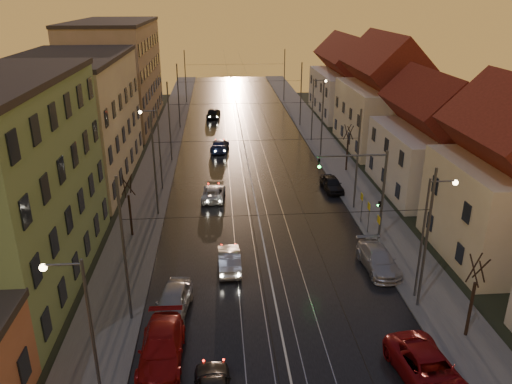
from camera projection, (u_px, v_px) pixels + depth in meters
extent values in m
cube|color=black|center=(246.00, 156.00, 58.57)|extent=(16.00, 120.00, 0.04)
cube|color=#4C4C4C|center=(160.00, 158.00, 57.82)|extent=(4.00, 120.00, 0.15)
cube|color=#4C4C4C|center=(330.00, 154.00, 59.27)|extent=(4.00, 120.00, 0.15)
cube|color=gray|center=(228.00, 157.00, 58.40)|extent=(0.06, 120.00, 0.03)
cube|color=gray|center=(240.00, 156.00, 58.50)|extent=(0.06, 120.00, 0.03)
cube|color=gray|center=(253.00, 156.00, 58.61)|extent=(0.06, 120.00, 0.03)
cube|color=gray|center=(265.00, 156.00, 58.71)|extent=(0.06, 120.00, 0.03)
cube|color=beige|center=(74.00, 121.00, 49.53)|extent=(10.00, 20.00, 12.00)
cube|color=#8F7D5C|center=(117.00, 75.00, 71.39)|extent=(10.00, 24.00, 14.00)
cube|color=beige|center=(506.00, 211.00, 35.35)|extent=(8.50, 10.00, 7.00)
cube|color=silver|center=(431.00, 160.00, 47.58)|extent=(9.00, 12.00, 6.00)
pyramid|color=#501912|center=(438.00, 113.00, 45.88)|extent=(9.18, 12.24, 3.20)
cube|color=beige|center=(383.00, 117.00, 61.19)|extent=(9.00, 14.00, 7.50)
pyramid|color=#501912|center=(387.00, 69.00, 59.06)|extent=(9.18, 14.28, 4.00)
cube|color=silver|center=(346.00, 94.00, 78.05)|extent=(9.00, 16.00, 6.50)
pyramid|color=#501912|center=(349.00, 61.00, 76.20)|extent=(9.18, 16.32, 3.50)
cylinder|color=#595B60|center=(124.00, 252.00, 27.58)|extent=(0.16, 0.16, 9.00)
cylinder|color=#595B60|center=(426.00, 241.00, 28.82)|extent=(0.16, 0.16, 9.00)
cylinder|color=#595B60|center=(154.00, 166.00, 41.47)|extent=(0.16, 0.16, 9.00)
cylinder|color=#595B60|center=(357.00, 161.00, 42.71)|extent=(0.16, 0.16, 9.00)
cylinder|color=#595B60|center=(169.00, 122.00, 55.36)|extent=(0.16, 0.16, 9.00)
cylinder|color=#595B60|center=(322.00, 120.00, 56.60)|extent=(0.16, 0.16, 9.00)
cylinder|color=#595B60|center=(178.00, 97.00, 69.25)|extent=(0.16, 0.16, 9.00)
cylinder|color=#595B60|center=(301.00, 95.00, 70.50)|extent=(0.16, 0.16, 9.00)
cylinder|color=#595B60|center=(185.00, 77.00, 85.92)|extent=(0.16, 0.16, 9.00)
cylinder|color=#595B60|center=(284.00, 75.00, 87.17)|extent=(0.16, 0.16, 9.00)
cylinder|color=#595B60|center=(93.00, 342.00, 21.27)|extent=(0.14, 0.14, 8.00)
cylinder|color=#595B60|center=(61.00, 265.00, 19.80)|extent=(1.60, 0.10, 0.10)
sphere|color=#FFD88C|center=(43.00, 268.00, 19.79)|extent=(0.32, 0.32, 0.32)
cylinder|color=#595B60|center=(422.00, 241.00, 29.95)|extent=(0.14, 0.14, 8.00)
cylinder|color=#595B60|center=(444.00, 181.00, 28.60)|extent=(1.60, 0.10, 0.10)
sphere|color=#FFD88C|center=(455.00, 183.00, 28.69)|extent=(0.32, 0.32, 0.32)
cylinder|color=#595B60|center=(160.00, 150.00, 47.20)|extent=(0.14, 0.14, 8.00)
cylinder|color=#595B60|center=(148.00, 111.00, 45.73)|extent=(1.60, 0.10, 0.10)
sphere|color=#FFD88C|center=(140.00, 112.00, 45.72)|extent=(0.32, 0.32, 0.32)
cylinder|color=#595B60|center=(312.00, 111.00, 63.29)|extent=(0.14, 0.14, 8.00)
cylinder|color=#595B60|center=(320.00, 80.00, 61.94)|extent=(1.60, 0.10, 0.10)
sphere|color=#FFD88C|center=(326.00, 81.00, 62.03)|extent=(0.32, 0.32, 0.32)
cylinder|color=#595B60|center=(383.00, 197.00, 37.52)|extent=(0.20, 0.20, 7.20)
cylinder|color=#595B60|center=(352.00, 156.00, 36.11)|extent=(5.20, 0.14, 0.14)
imported|color=black|center=(319.00, 164.00, 36.16)|extent=(0.15, 0.18, 0.90)
sphere|color=#19FF3F|center=(319.00, 167.00, 36.10)|extent=(0.20, 0.20, 0.20)
cylinder|color=black|center=(131.00, 216.00, 38.67)|extent=(0.18, 0.18, 3.50)
cylinder|color=black|center=(131.00, 185.00, 37.82)|extent=(0.37, 0.92, 1.61)
cylinder|color=black|center=(127.00, 185.00, 37.94)|extent=(0.91, 0.40, 1.61)
cylinder|color=black|center=(124.00, 186.00, 37.63)|extent=(0.37, 0.92, 1.61)
cylinder|color=black|center=(129.00, 187.00, 37.53)|extent=(0.84, 0.54, 1.62)
cylinder|color=black|center=(470.00, 310.00, 27.18)|extent=(0.18, 0.18, 3.50)
cylinder|color=black|center=(481.00, 269.00, 26.33)|extent=(0.37, 0.92, 1.61)
cylinder|color=black|center=(474.00, 267.00, 26.44)|extent=(0.91, 0.40, 1.61)
cylinder|color=black|center=(474.00, 271.00, 26.14)|extent=(0.37, 0.92, 1.61)
cylinder|color=black|center=(482.00, 272.00, 26.04)|extent=(0.84, 0.54, 1.62)
cylinder|color=black|center=(347.00, 156.00, 53.12)|extent=(0.18, 0.18, 3.50)
cylinder|color=black|center=(351.00, 132.00, 52.27)|extent=(0.37, 0.92, 1.61)
cylinder|color=black|center=(347.00, 132.00, 52.39)|extent=(0.91, 0.40, 1.61)
cylinder|color=black|center=(347.00, 133.00, 52.08)|extent=(0.37, 0.92, 1.61)
cylinder|color=black|center=(350.00, 133.00, 51.99)|extent=(0.84, 0.54, 1.62)
imported|color=gray|center=(229.00, 259.00, 34.49)|extent=(1.60, 4.35, 1.42)
imported|color=#BDBDBD|center=(213.00, 193.00, 46.24)|extent=(2.36, 4.54, 1.22)
imported|color=navy|center=(220.00, 145.00, 60.51)|extent=(2.55, 5.01, 1.39)
imported|color=black|center=(213.00, 113.00, 76.55)|extent=(2.40, 4.81, 1.57)
imported|color=maroon|center=(162.00, 348.00, 25.74)|extent=(2.27, 5.46, 1.58)
imported|color=#A1A0A6|center=(173.00, 302.00, 29.64)|extent=(2.45, 4.80, 1.56)
imported|color=maroon|center=(429.00, 371.00, 24.21)|extent=(3.26, 5.88, 1.56)
imported|color=#AAA9AF|center=(378.00, 260.00, 34.43)|extent=(2.25, 5.10, 1.46)
imported|color=black|center=(332.00, 184.00, 48.23)|extent=(1.92, 4.16, 1.38)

